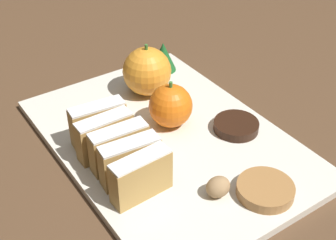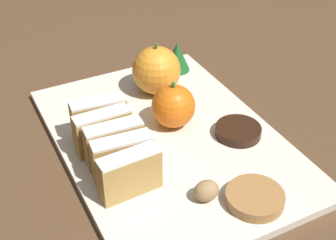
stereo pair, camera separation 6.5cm
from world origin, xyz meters
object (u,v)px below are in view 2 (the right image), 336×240
(walnut, at_px, (206,191))
(orange_near, at_px, (156,70))
(orange_far, at_px, (173,106))
(chocolate_cookie, at_px, (238,131))

(walnut, bearing_deg, orange_near, 77.73)
(orange_near, bearing_deg, walnut, -102.27)
(orange_far, relative_size, chocolate_cookie, 1.10)
(chocolate_cookie, bearing_deg, orange_far, 137.19)
(orange_near, distance_m, chocolate_cookie, 0.17)
(orange_near, bearing_deg, orange_far, -101.06)
(walnut, xyz_separation_m, chocolate_cookie, (0.11, 0.09, -0.01))
(orange_near, distance_m, orange_far, 0.10)
(orange_far, distance_m, chocolate_cookie, 0.10)
(orange_near, relative_size, chocolate_cookie, 1.31)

